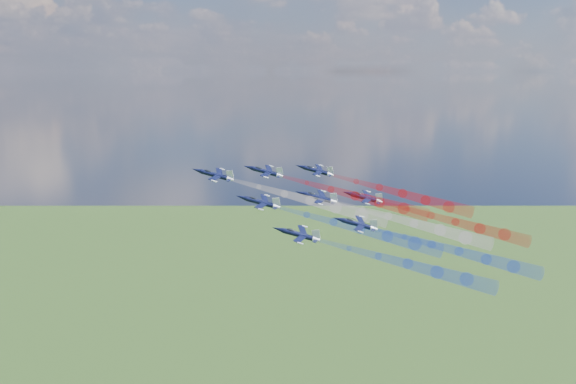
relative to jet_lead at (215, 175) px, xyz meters
name	(u,v)px	position (x,y,z in m)	size (l,w,h in m)	color
jet_lead	(215,175)	(0.00, 0.00, 0.00)	(8.25, 10.32, 2.75)	black
trail_lead	(310,201)	(20.10, -9.50, -5.71)	(3.44, 36.79, 3.44)	white
jet_inner_left	(260,202)	(7.32, -11.49, -4.87)	(8.25, 10.32, 2.75)	black
trail_inner_left	(360,229)	(27.41, -20.99, -10.58)	(3.44, 36.79, 3.44)	blue
jet_inner_right	(265,172)	(14.07, 5.13, -0.65)	(8.25, 10.32, 2.75)	black
trail_inner_right	(355,196)	(34.16, -4.37, -6.36)	(3.44, 36.79, 3.44)	red
jet_outer_left	(298,235)	(10.63, -26.36, -9.10)	(8.25, 10.32, 2.75)	black
trail_outer_left	(408,264)	(30.73, -35.86, -14.81)	(3.44, 36.79, 3.44)	blue
jet_center_third	(318,197)	(22.25, -9.19, -5.18)	(8.25, 10.32, 2.75)	black
trail_center_third	(414,223)	(42.35, -18.69, -10.89)	(3.44, 36.79, 3.44)	white
jet_outer_right	(316,171)	(28.83, 7.77, -1.53)	(8.25, 10.32, 2.75)	black
trail_outer_right	(402,194)	(48.93, -1.72, -7.25)	(3.44, 36.79, 3.44)	red
jet_rear_left	(357,224)	(26.63, -20.91, -9.35)	(8.25, 10.32, 2.75)	black
trail_rear_left	(459,251)	(46.73, -30.41, -15.06)	(3.44, 36.79, 3.44)	blue
jet_rear_right	(364,197)	(36.18, -5.31, -6.76)	(8.25, 10.32, 2.75)	black
trail_rear_right	(455,222)	(56.28, -14.81, -12.48)	(3.44, 36.79, 3.44)	red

